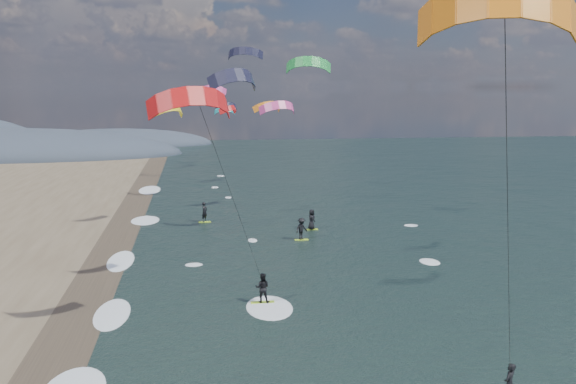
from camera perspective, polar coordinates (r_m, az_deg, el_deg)
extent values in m
cube|color=#382D23|center=(32.39, -19.66, -13.35)|extent=(3.00, 240.00, 0.00)
ellipsoid|color=#3D4756|center=(124.78, -24.24, 2.90)|extent=(64.00, 24.00, 10.00)
ellipsoid|color=#3D4756|center=(140.80, -14.93, 4.05)|extent=(40.00, 18.00, 7.00)
imported|color=black|center=(27.13, 19.09, -15.82)|extent=(0.73, 0.70, 1.68)
cylinder|color=black|center=(21.52, 18.96, -2.84)|extent=(0.02, 0.02, 14.95)
cube|color=#AFE328|center=(37.14, -2.28, -9.80)|extent=(1.34, 0.41, 0.06)
imported|color=black|center=(36.86, -2.29, -8.50)|extent=(0.95, 0.81, 1.71)
ellipsoid|color=white|center=(36.43, -1.67, -10.23)|extent=(2.60, 4.20, 0.12)
cylinder|color=black|center=(32.46, -4.88, -0.72)|extent=(0.02, 0.02, 12.59)
cube|color=#AFE328|center=(51.82, 1.20, -4.26)|extent=(1.10, 0.35, 0.05)
imported|color=black|center=(51.62, 1.21, -3.27)|extent=(1.31, 1.19, 1.77)
cube|color=#AFE328|center=(55.53, 2.11, -3.34)|extent=(1.10, 0.35, 0.05)
imported|color=black|center=(55.34, 2.11, -2.44)|extent=(0.96, 1.00, 1.73)
cube|color=#AFE328|center=(59.00, -7.41, -2.65)|extent=(1.10, 0.35, 0.05)
imported|color=black|center=(58.82, -7.43, -1.77)|extent=(0.76, 0.78, 1.81)
ellipsoid|color=white|center=(36.78, -16.26, -10.42)|extent=(2.40, 5.40, 0.11)
ellipsoid|color=white|center=(47.21, -14.43, -5.94)|extent=(2.40, 5.40, 0.11)
ellipsoid|color=white|center=(60.77, -13.04, -2.49)|extent=(2.40, 5.40, 0.11)
ellipsoid|color=white|center=(78.43, -11.97, 0.18)|extent=(2.40, 5.40, 0.11)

